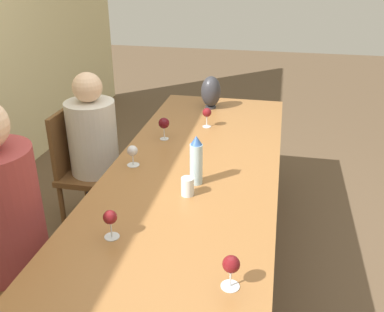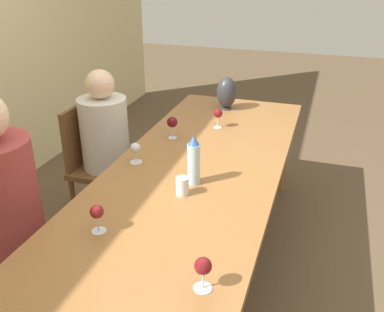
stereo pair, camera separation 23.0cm
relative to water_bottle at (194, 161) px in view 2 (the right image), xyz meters
The scene contains 13 objects.
ground_plane 0.86m from the water_bottle, 39.63° to the left, with size 14.00×14.00×0.00m, color brown.
dining_table 0.20m from the water_bottle, 39.63° to the left, with size 2.84×0.94×0.73m.
water_bottle is the anchor object (origin of this frame).
water_tumbler 0.15m from the water_bottle, behind, with size 0.06×0.06×0.09m.
vase 1.21m from the water_bottle, ahead, with size 0.15×0.15×0.25m.
wine_glass_0 0.60m from the water_bottle, 154.38° to the left, with size 0.06×0.06×0.13m.
wine_glass_1 0.41m from the water_bottle, 71.48° to the left, with size 0.07×0.07×0.12m.
wine_glass_2 0.81m from the water_bottle, ahead, with size 0.06×0.06×0.14m.
wine_glass_4 0.78m from the water_bottle, 159.71° to the right, with size 0.07×0.07×0.13m.
wine_glass_5 0.62m from the water_bottle, 30.65° to the left, with size 0.07×0.07×0.15m.
chair_far 1.10m from the water_bottle, 58.95° to the left, with size 0.44×0.44×0.87m.
person_near 0.95m from the water_bottle, 121.19° to the left, with size 0.37×0.37×1.28m.
person_far 0.99m from the water_bottle, 56.41° to the left, with size 0.33×0.33×1.14m.
Camera 2 is at (-1.92, -0.65, 1.81)m, focal length 40.00 mm.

